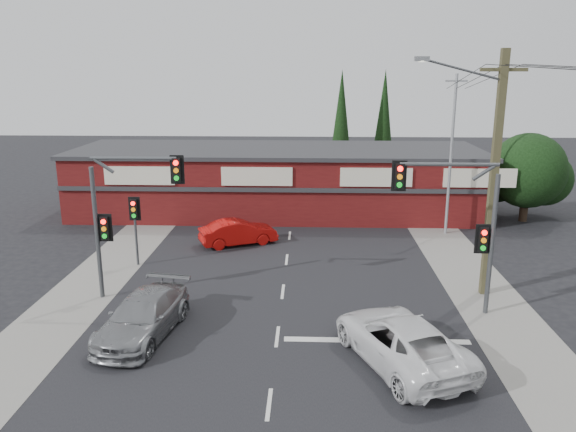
{
  "coord_description": "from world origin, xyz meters",
  "views": [
    {
      "loc": [
        1.07,
        -19.49,
        9.22
      ],
      "look_at": [
        0.22,
        3.0,
        3.32
      ],
      "focal_mm": 35.0,
      "sensor_mm": 36.0,
      "label": 1
    }
  ],
  "objects_px": {
    "red_sedan": "(238,232)",
    "silver_suv": "(143,316)",
    "shop_building": "(278,180)",
    "utility_pole": "(491,168)",
    "white_suv": "(401,340)"
  },
  "relations": [
    {
      "from": "red_sedan",
      "to": "silver_suv",
      "type": "bearing_deg",
      "value": 145.51
    },
    {
      "from": "silver_suv",
      "to": "shop_building",
      "type": "bearing_deg",
      "value": 87.4
    },
    {
      "from": "red_sedan",
      "to": "utility_pole",
      "type": "distance_m",
      "value": 13.68
    },
    {
      "from": "white_suv",
      "to": "red_sedan",
      "type": "height_order",
      "value": "white_suv"
    },
    {
      "from": "white_suv",
      "to": "shop_building",
      "type": "bearing_deg",
      "value": -98.27
    },
    {
      "from": "red_sedan",
      "to": "shop_building",
      "type": "bearing_deg",
      "value": -36.74
    },
    {
      "from": "silver_suv",
      "to": "utility_pole",
      "type": "xyz_separation_m",
      "value": [
        13.13,
        4.35,
        4.66
      ]
    },
    {
      "from": "silver_suv",
      "to": "red_sedan",
      "type": "bearing_deg",
      "value": 88.33
    },
    {
      "from": "shop_building",
      "to": "utility_pole",
      "type": "xyz_separation_m",
      "value": [
        9.36,
        -14.0,
        3.26
      ]
    },
    {
      "from": "red_sedan",
      "to": "shop_building",
      "type": "relative_size",
      "value": 0.15
    },
    {
      "from": "shop_building",
      "to": "silver_suv",
      "type": "bearing_deg",
      "value": -101.62
    },
    {
      "from": "silver_suv",
      "to": "red_sedan",
      "type": "relative_size",
      "value": 1.22
    },
    {
      "from": "shop_building",
      "to": "utility_pole",
      "type": "distance_m",
      "value": 17.15
    },
    {
      "from": "white_suv",
      "to": "shop_building",
      "type": "distance_m",
      "value": 20.61
    },
    {
      "from": "white_suv",
      "to": "shop_building",
      "type": "height_order",
      "value": "shop_building"
    }
  ]
}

